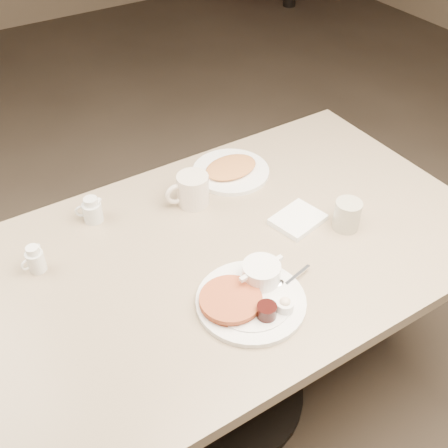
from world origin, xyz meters
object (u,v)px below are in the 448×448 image
main_plate (251,294)px  creamer_left (35,260)px  creamer_right (92,210)px  diner_table (228,288)px  coffee_mug_near (348,214)px  coffee_mug_far (192,190)px  hash_plate (231,170)px

main_plate → creamer_left: 0.58m
main_plate → creamer_right: (-0.21, 0.51, 0.01)m
diner_table → creamer_right: 0.46m
creamer_left → creamer_right: bearing=28.9°
coffee_mug_near → coffee_mug_far: size_ratio=0.81×
diner_table → creamer_left: 0.56m
coffee_mug_near → creamer_right: size_ratio=1.46×
diner_table → main_plate: bearing=-106.6°
diner_table → coffee_mug_near: (0.34, -0.11, 0.22)m
diner_table → main_plate: (-0.06, -0.20, 0.19)m
creamer_left → main_plate: bearing=-43.3°
main_plate → coffee_mug_near: bearing=12.4°
diner_table → creamer_right: bearing=131.3°
creamer_right → creamer_left: bearing=-151.1°
main_plate → creamer_left: bearing=136.7°
main_plate → coffee_mug_near: 0.41m
main_plate → creamer_left: creamer_left is taller
diner_table → creamer_left: bearing=157.5°
coffee_mug_near → creamer_left: bearing=159.3°
coffee_mug_far → creamer_left: size_ratio=1.81×
coffee_mug_near → creamer_left: (-0.82, 0.31, -0.01)m
main_plate → coffee_mug_far: size_ratio=2.42×
main_plate → creamer_right: size_ratio=4.34×
coffee_mug_near → creamer_right: coffee_mug_near is taller
coffee_mug_far → hash_plate: size_ratio=0.52×
coffee_mug_far → coffee_mug_near: bearing=-45.9°
diner_table → hash_plate: bearing=55.8°
creamer_right → coffee_mug_near: bearing=-34.6°
hash_plate → coffee_mug_far: bearing=-159.8°
coffee_mug_far → hash_plate: (0.19, 0.07, -0.04)m
main_plate → hash_plate: bearing=62.3°
coffee_mug_near → coffee_mug_far: coffee_mug_far is taller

